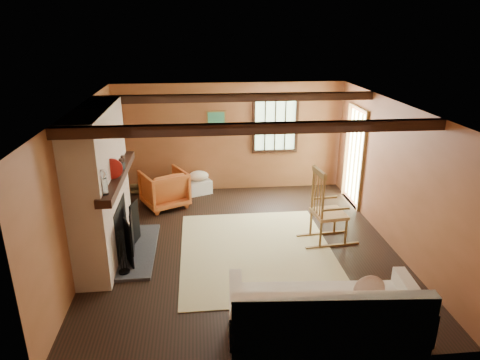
{
  "coord_description": "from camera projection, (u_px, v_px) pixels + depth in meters",
  "views": [
    {
      "loc": [
        -0.71,
        -6.41,
        3.56
      ],
      "look_at": [
        -0.02,
        0.4,
        1.06
      ],
      "focal_mm": 32.0,
      "sensor_mm": 36.0,
      "label": 1
    }
  ],
  "objects": [
    {
      "name": "basket_pillow",
      "position": [
        199.0,
        176.0,
        9.44
      ],
      "size": [
        0.54,
        0.49,
        0.22
      ],
      "primitive_type": "ellipsoid",
      "rotation": [
        0.0,
        0.0,
        -0.41
      ],
      "color": "white",
      "rests_on": "laundry_basket"
    },
    {
      "name": "fireplace",
      "position": [
        102.0,
        191.0,
        6.69
      ],
      "size": [
        1.02,
        2.3,
        2.4
      ],
      "color": "#945439",
      "rests_on": "ground"
    },
    {
      "name": "rug",
      "position": [
        257.0,
        251.0,
        7.11
      ],
      "size": [
        2.5,
        3.0,
        0.01
      ],
      "primitive_type": "cube",
      "color": "beige",
      "rests_on": "ground"
    },
    {
      "name": "rocking_chair",
      "position": [
        327.0,
        211.0,
        7.28
      ],
      "size": [
        1.01,
        0.6,
        1.33
      ],
      "rotation": [
        0.0,
        0.0,
        1.68
      ],
      "color": "tan",
      "rests_on": "ground"
    },
    {
      "name": "ground",
      "position": [
        243.0,
        246.0,
        7.28
      ],
      "size": [
        5.5,
        5.5,
        0.0
      ],
      "primitive_type": "plane",
      "color": "black",
      "rests_on": "ground"
    },
    {
      "name": "armchair",
      "position": [
        164.0,
        189.0,
        8.77
      ],
      "size": [
        1.11,
        1.12,
        0.77
      ],
      "primitive_type": "imported",
      "rotation": [
        0.0,
        0.0,
        -2.68
      ],
      "color": "#BF6026",
      "rests_on": "ground"
    },
    {
      "name": "laundry_basket",
      "position": [
        199.0,
        187.0,
        9.53
      ],
      "size": [
        0.6,
        0.54,
        0.3
      ],
      "primitive_type": "cube",
      "rotation": [
        0.0,
        0.0,
        0.38
      ],
      "color": "silver",
      "rests_on": "ground"
    },
    {
      "name": "room_envelope",
      "position": [
        255.0,
        149.0,
        6.98
      ],
      "size": [
        5.02,
        5.52,
        2.44
      ],
      "color": "brown",
      "rests_on": "ground"
    },
    {
      "name": "firewood_pile",
      "position": [
        146.0,
        189.0,
        9.49
      ],
      "size": [
        0.67,
        0.12,
        0.24
      ],
      "color": "brown",
      "rests_on": "ground"
    },
    {
      "name": "sofa",
      "position": [
        325.0,
        319.0,
        4.99
      ],
      "size": [
        2.29,
        1.15,
        0.9
      ],
      "rotation": [
        0.0,
        0.0,
        -0.08
      ],
      "color": "white",
      "rests_on": "ground"
    }
  ]
}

